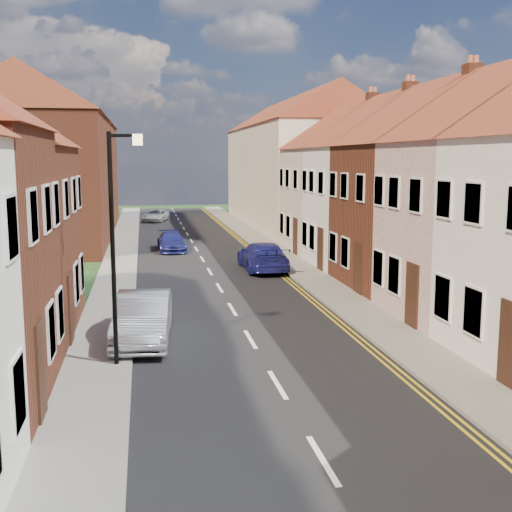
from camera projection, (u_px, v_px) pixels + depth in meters
road at (219, 288)px, 27.25m from camera, size 7.00×90.00×0.02m
pavement_left at (114, 290)px, 26.49m from camera, size 1.80×90.00×0.12m
pavement_right at (319, 283)px, 28.00m from camera, size 1.80×90.00×0.12m
cottage_r_cream_mid at (512, 187)px, 21.84m from camera, size 8.30×5.20×9.00m
cottage_r_pink at (440, 182)px, 27.10m from camera, size 8.30×6.00×9.00m
cottage_r_white_far at (392, 178)px, 32.36m from camera, size 8.30×5.20×9.00m
cottage_r_cream_far at (357, 176)px, 37.62m from camera, size 8.30×6.00×9.00m
block_right_far at (296, 161)px, 52.39m from camera, size 8.30×24.20×10.50m
block_left_far at (51, 161)px, 44.34m from camera, size 8.30×24.20×10.50m
lamppost at (116, 234)px, 16.33m from camera, size 0.88×0.15×6.00m
car_mid at (143, 318)px, 19.13m from camera, size 1.90×4.58×1.47m
car_far at (172, 242)px, 38.07m from camera, size 1.70×3.93×1.13m
car_distant at (156, 215)px, 56.02m from camera, size 2.73×4.22×1.08m
car_far_b at (263, 256)px, 31.49m from camera, size 2.00×4.87×1.41m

